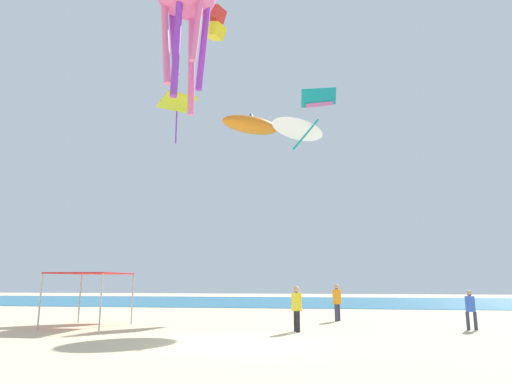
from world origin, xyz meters
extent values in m
cube|color=beige|center=(0.00, 0.00, -0.05)|extent=(110.00, 110.00, 0.10)
cube|color=#1E6B93|center=(0.00, 29.66, 0.01)|extent=(110.00, 22.48, 0.03)
cylinder|color=#B2B2B7|center=(-8.75, 2.82, 1.14)|extent=(0.07, 0.07, 2.28)
cylinder|color=#B2B2B7|center=(-6.08, 2.82, 1.14)|extent=(0.07, 0.07, 2.28)
cylinder|color=#B2B2B7|center=(-8.75, 5.96, 1.14)|extent=(0.07, 0.07, 2.28)
cylinder|color=#B2B2B7|center=(-6.08, 5.96, 1.14)|extent=(0.07, 0.07, 2.28)
cube|color=red|center=(-7.42, 4.39, 2.31)|extent=(2.74, 3.21, 0.06)
cylinder|color=#33384C|center=(3.67, 8.83, 0.41)|extent=(0.16, 0.16, 0.83)
cylinder|color=#33384C|center=(3.54, 8.53, 0.41)|extent=(0.16, 0.16, 0.83)
cylinder|color=orange|center=(3.60, 8.68, 1.19)|extent=(0.43, 0.43, 0.72)
sphere|color=tan|center=(3.60, 8.68, 1.68)|extent=(0.27, 0.27, 0.27)
cylinder|color=#33384C|center=(8.78, 5.36, 0.36)|extent=(0.14, 0.14, 0.73)
cylinder|color=#33384C|center=(9.06, 5.31, 0.36)|extent=(0.14, 0.14, 0.73)
cylinder|color=blue|center=(8.92, 5.33, 1.05)|extent=(0.38, 0.38, 0.63)
sphere|color=tan|center=(8.92, 5.33, 1.48)|extent=(0.24, 0.24, 0.24)
cylinder|color=black|center=(1.86, 3.52, 0.40)|extent=(0.16, 0.16, 0.81)
cylinder|color=black|center=(1.75, 3.82, 0.40)|extent=(0.16, 0.16, 0.81)
cylinder|color=yellow|center=(1.81, 3.67, 1.16)|extent=(0.42, 0.42, 0.70)
sphere|color=tan|center=(1.81, 3.67, 1.64)|extent=(0.26, 0.26, 0.26)
ellipsoid|color=orange|center=(-2.44, 19.39, 14.49)|extent=(5.03, 4.16, 1.61)
cone|color=blue|center=(-2.44, 19.39, 15.27)|extent=(1.04, 1.06, 0.60)
cube|color=teal|center=(3.20, 21.12, 17.35)|extent=(3.05, 4.50, 3.09)
cube|color=pink|center=(3.20, 21.12, 16.67)|extent=(2.36, 3.27, 1.71)
cube|color=red|center=(-3.25, 9.70, 18.32)|extent=(1.44, 1.34, 1.09)
cube|color=yellow|center=(-3.25, 9.70, 17.17)|extent=(1.44, 1.34, 1.09)
cone|color=white|center=(1.74, 10.92, 11.21)|extent=(4.08, 4.06, 1.41)
cylinder|color=teal|center=(2.22, 9.66, 10.20)|extent=(1.57, 0.69, 1.99)
cylinder|color=pink|center=(-2.34, 2.59, 12.88)|extent=(0.55, 0.49, 3.08)
cylinder|color=purple|center=(-2.25, 3.43, 12.42)|extent=(0.67, 0.47, 3.99)
cylinder|color=pink|center=(-2.93, 3.92, 11.96)|extent=(0.36, 0.79, 4.90)
cylinder|color=purple|center=(-3.69, 3.58, 12.88)|extent=(0.55, 0.49, 3.08)
cylinder|color=pink|center=(-3.78, 2.75, 12.42)|extent=(0.67, 0.47, 3.99)
cylinder|color=purple|center=(-3.11, 2.25, 11.96)|extent=(0.36, 0.79, 4.90)
cube|color=yellow|center=(-9.16, 20.53, 17.35)|extent=(3.91, 3.91, 0.58)
cylinder|color=purple|center=(-9.16, 20.53, 15.05)|extent=(0.19, 0.19, 2.96)
camera|label=1|loc=(2.71, -14.62, 1.99)|focal=31.05mm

